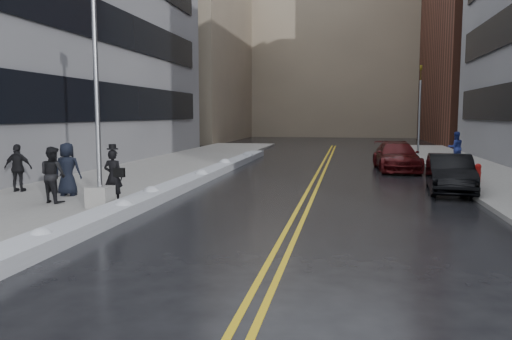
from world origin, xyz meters
The scene contains 18 objects.
ground centered at (0.00, 0.00, 0.00)m, with size 160.00×160.00×0.00m, color black.
sidewalk_west centered at (-5.75, 10.00, 0.07)m, with size 5.50×50.00×0.15m, color gray.
sidewalk_east centered at (10.00, 10.00, 0.07)m, with size 4.00×50.00×0.15m, color gray.
lane_line_left centered at (2.35, 10.00, 0.00)m, with size 0.12×50.00×0.01m, color gold.
lane_line_right centered at (2.65, 10.00, 0.00)m, with size 0.12×50.00×0.01m, color gold.
snow_ridge centered at (-2.45, 8.00, 0.17)m, with size 0.90×30.00×0.34m, color silver.
building_west_far centered at (-15.50, 44.00, 9.00)m, with size 14.00×22.00×18.00m, color gray.
building_far centered at (2.00, 60.00, 11.00)m, with size 36.00×16.00×22.00m, color gray.
lamppost centered at (-3.30, 2.00, 2.53)m, with size 0.65×0.65×7.62m.
fire_hydrant centered at (9.00, 10.00, 0.55)m, with size 0.26×0.26×0.73m.
traffic_signal centered at (8.50, 24.00, 3.40)m, with size 0.16×0.20×6.00m.
pedestrian_fedora centered at (-3.20, 2.66, 0.97)m, with size 0.60×0.39×1.64m, color black.
pedestrian_b centered at (-5.05, 2.39, 1.01)m, with size 0.84×0.65×1.73m, color black.
pedestrian_c centered at (-5.35, 3.69, 1.04)m, with size 0.86×0.56×1.77m, color black.
pedestrian_d centered at (-7.53, 4.18, 0.99)m, with size 0.98×0.41×1.67m, color black.
pedestrian_east centered at (9.67, 17.79, 1.03)m, with size 0.86×0.67×1.76m, color navy.
car_black centered at (7.50, 7.74, 0.70)m, with size 1.48×4.23×1.40m, color black.
car_maroon centered at (6.24, 14.81, 0.72)m, with size 2.03×4.98×1.45m, color #410A0C.
Camera 1 is at (3.83, -11.35, 2.83)m, focal length 35.00 mm.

